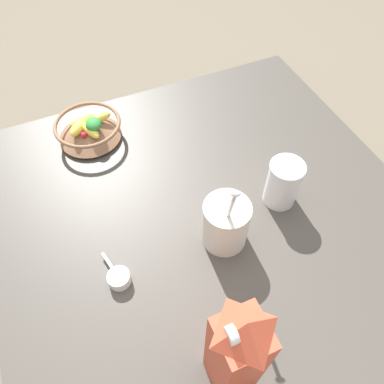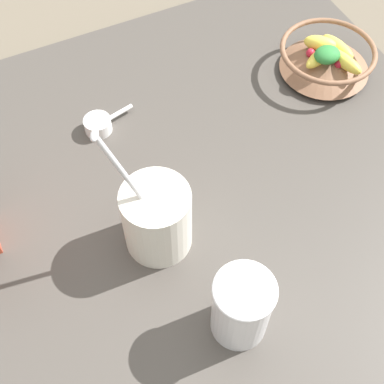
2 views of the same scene
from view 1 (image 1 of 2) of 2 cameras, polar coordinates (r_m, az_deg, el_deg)
ground_plane at (r=0.95m, az=2.35°, el=-4.53°), size 6.00×6.00×0.00m
countertop at (r=0.93m, az=2.38°, el=-3.95°), size 1.02×1.02×0.04m
fruit_bowl at (r=1.10m, az=-15.47°, el=9.30°), size 0.18×0.18×0.08m
milk_carton at (r=0.64m, az=6.77°, el=-23.22°), size 0.07×0.07×0.30m
yogurt_tub at (r=0.83m, az=5.16°, el=-4.54°), size 0.12×0.10×0.26m
drinking_cup at (r=0.92m, az=13.74°, el=1.43°), size 0.08×0.08×0.13m
measuring_scoop at (r=0.84m, az=-11.12°, el=-12.68°), size 0.10×0.05×0.03m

